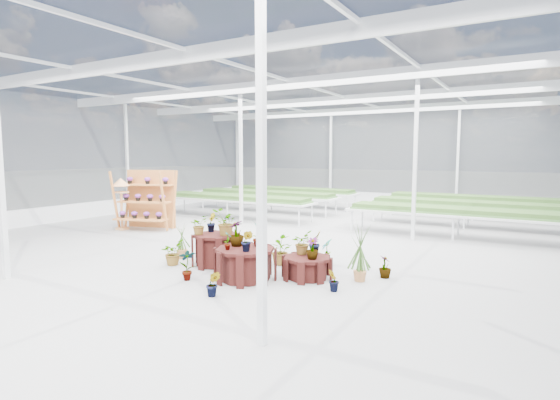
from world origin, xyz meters
The scene contains 10 objects.
ground_plane centered at (0.00, 0.00, 0.00)m, with size 24.00×24.00×0.00m, color gray.
greenhouse_shell centered at (0.00, 0.00, 2.25)m, with size 18.00×24.00×4.50m, color white, non-canonical shape.
steel_frame centered at (0.00, 0.00, 2.25)m, with size 18.00×24.00×4.50m, color silver, non-canonical shape.
nursery_benches centered at (0.00, 7.20, 0.42)m, with size 16.00×7.00×0.84m, color silver, non-canonical shape.
plinth_tall centered at (-0.08, -1.08, 0.35)m, with size 1.03×1.03×0.70m, color black.
plinth_mid centered at (1.12, -1.68, 0.31)m, with size 1.19×1.19×0.63m, color black.
plinth_low centered at (2.12, -0.98, 0.22)m, with size 0.97×0.97×0.44m, color black.
shelf_rack centered at (-4.99, 1.42, 0.97)m, with size 1.82×0.97×1.93m, color #BC6F33, non-canonical shape.
bird_table centered at (-5.61, 0.99, 0.85)m, with size 0.40×0.40×1.69m, color tan, non-canonical shape.
nursery_plants centered at (0.82, -0.92, 0.54)m, with size 5.01×3.29×1.28m.
Camera 1 is at (5.92, -8.54, 2.45)m, focal length 28.00 mm.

